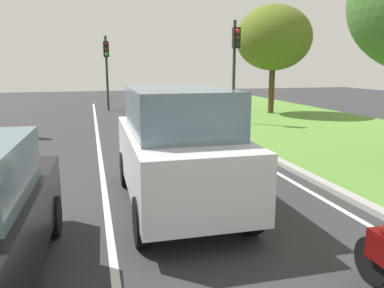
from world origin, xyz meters
name	(u,v)px	position (x,y,z in m)	size (l,w,h in m)	color
ground_plane	(122,151)	(0.00, 14.00, 0.00)	(60.00, 60.00, 0.00)	#2D2D30
lane_line_center	(100,153)	(-0.70, 14.00, 0.00)	(0.12, 32.00, 0.01)	silver
lane_line_right_edge	(229,145)	(3.60, 14.00, 0.00)	(0.12, 32.00, 0.01)	silver
grass_verge_right	(352,138)	(8.50, 14.00, 0.03)	(9.00, 48.00, 0.06)	#548433
curb_right	(243,143)	(4.10, 14.00, 0.06)	(0.24, 48.00, 0.12)	#9E9B93
car_suv_ahead	(178,147)	(0.65, 8.88, 1.17)	(2.02, 4.52, 2.28)	silver
traffic_light_near_right	(235,56)	(5.49, 18.46, 3.11)	(0.32, 0.50, 4.65)	#2D2D2D
traffic_light_far_median	(107,61)	(0.14, 25.52, 2.92)	(0.32, 0.50, 4.38)	#2D2D2D
tree_roadside_far	(274,38)	(8.86, 21.51, 4.12)	(4.09, 4.09, 5.87)	#4C331E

